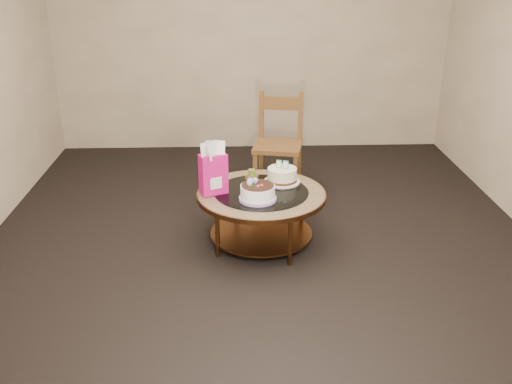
{
  "coord_description": "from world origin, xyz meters",
  "views": [
    {
      "loc": [
        -0.2,
        -4.1,
        2.2
      ],
      "look_at": [
        -0.04,
        0.02,
        0.45
      ],
      "focal_mm": 40.0,
      "sensor_mm": 36.0,
      "label": 1
    }
  ],
  "objects_px": {
    "cream_cake": "(282,175)",
    "dining_chair": "(279,144)",
    "coffee_table": "(261,201)",
    "decorated_cake": "(257,193)",
    "gift_bag": "(213,169)"
  },
  "relations": [
    {
      "from": "gift_bag",
      "to": "coffee_table",
      "type": "bearing_deg",
      "value": -20.67
    },
    {
      "from": "cream_cake",
      "to": "gift_bag",
      "type": "xyz_separation_m",
      "value": [
        -0.55,
        -0.2,
        0.14
      ]
    },
    {
      "from": "coffee_table",
      "to": "gift_bag",
      "type": "xyz_separation_m",
      "value": [
        -0.37,
        -0.01,
        0.28
      ]
    },
    {
      "from": "cream_cake",
      "to": "gift_bag",
      "type": "distance_m",
      "value": 0.6
    },
    {
      "from": "decorated_cake",
      "to": "dining_chair",
      "type": "relative_size",
      "value": 0.3
    },
    {
      "from": "coffee_table",
      "to": "cream_cake",
      "type": "bearing_deg",
      "value": 47.34
    },
    {
      "from": "decorated_cake",
      "to": "gift_bag",
      "type": "relative_size",
      "value": 0.7
    },
    {
      "from": "decorated_cake",
      "to": "gift_bag",
      "type": "xyz_separation_m",
      "value": [
        -0.33,
        0.14,
        0.15
      ]
    },
    {
      "from": "cream_cake",
      "to": "dining_chair",
      "type": "height_order",
      "value": "dining_chair"
    },
    {
      "from": "coffee_table",
      "to": "gift_bag",
      "type": "distance_m",
      "value": 0.47
    },
    {
      "from": "decorated_cake",
      "to": "gift_bag",
      "type": "bearing_deg",
      "value": 156.62
    },
    {
      "from": "decorated_cake",
      "to": "dining_chair",
      "type": "xyz_separation_m",
      "value": [
        0.25,
        1.26,
        -0.03
      ]
    },
    {
      "from": "coffee_table",
      "to": "cream_cake",
      "type": "relative_size",
      "value": 3.45
    },
    {
      "from": "cream_cake",
      "to": "gift_bag",
      "type": "bearing_deg",
      "value": -140.91
    },
    {
      "from": "coffee_table",
      "to": "decorated_cake",
      "type": "height_order",
      "value": "decorated_cake"
    }
  ]
}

